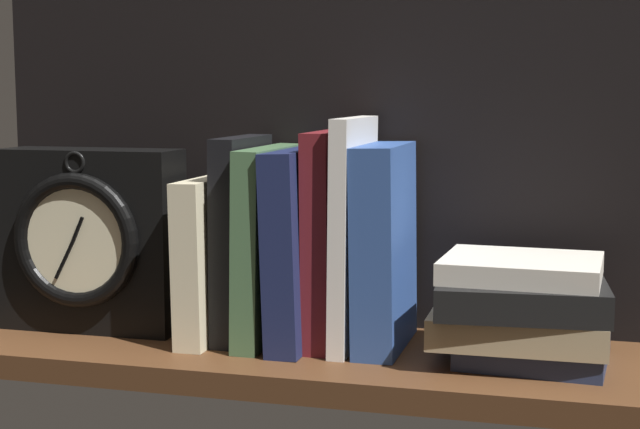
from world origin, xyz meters
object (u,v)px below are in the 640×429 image
book_cream_twain (214,256)px  book_blue_modern (384,247)px  book_maroon_dawkins (329,238)px  book_stack_side (522,309)px  book_navy_bierce (298,246)px  framed_clock (90,240)px  book_green_romantic (268,244)px  book_black_skeptic (242,238)px  book_white_catcher (353,232)px

book_cream_twain → book_blue_modern: bearing=0.0°
book_cream_twain → book_blue_modern: 18.61cm
book_maroon_dawkins → book_stack_side: size_ratio=1.29×
book_navy_bierce → framed_clock: book_navy_bierce is taller
book_green_romantic → book_blue_modern: (12.46, 0.00, 0.23)cm
book_green_romantic → book_stack_side: size_ratio=1.19×
book_black_skeptic → book_stack_side: size_ratio=1.25×
book_green_romantic → book_blue_modern: bearing=0.0°
book_stack_side → book_white_catcher: bearing=172.1°
book_cream_twain → book_stack_side: size_ratio=1.00×
book_navy_bierce → book_blue_modern: bearing=0.0°
book_green_romantic → framed_clock: book_green_romantic is taller
book_white_catcher → book_blue_modern: 3.53cm
book_green_romantic → framed_clock: (-19.98, -1.56, -0.15)cm
framed_clock → book_stack_side: framed_clock is taller
book_navy_bierce → book_white_catcher: 6.10cm
book_white_catcher → book_maroon_dawkins: bearing=180.0°
book_cream_twain → book_navy_bierce: bearing=0.0°
book_blue_modern → book_cream_twain: bearing=180.0°
book_white_catcher → book_blue_modern: size_ratio=1.13×
book_cream_twain → book_white_catcher: (15.25, 0.00, 3.20)cm
book_green_romantic → book_stack_side: (26.52, -2.41, -4.92)cm
book_cream_twain → book_green_romantic: size_ratio=0.84×
book_white_catcher → book_green_romantic: bearing=180.0°
book_cream_twain → book_navy_bierce: (9.38, 0.00, 1.55)cm
book_cream_twain → book_white_catcher: book_white_catcher is taller
book_green_romantic → book_stack_side: bearing=-5.2°
book_cream_twain → book_black_skeptic: book_black_skeptic is taller
book_maroon_dawkins → framed_clock: bearing=-176.6°
book_black_skeptic → book_navy_bierce: 6.29cm
book_green_romantic → framed_clock: bearing=-175.5°
book_blue_modern → book_stack_side: bearing=-9.7°
book_cream_twain → book_maroon_dawkins: 12.96cm
book_black_skeptic → book_navy_bierce: book_black_skeptic is taller
book_navy_bierce → book_white_catcher: size_ratio=0.86×
book_navy_bierce → book_white_catcher: book_white_catcher is taller
book_green_romantic → book_blue_modern: book_blue_modern is taller
book_white_catcher → book_black_skeptic: bearing=180.0°
book_blue_modern → framed_clock: size_ratio=1.05×
book_cream_twain → framed_clock: (-13.92, -1.56, 1.47)cm
book_green_romantic → book_maroon_dawkins: 6.71cm
book_maroon_dawkins → book_stack_side: bearing=-6.9°
book_cream_twain → book_maroon_dawkins: book_maroon_dawkins is taller
book_navy_bierce → book_maroon_dawkins: 3.47cm
book_maroon_dawkins → book_stack_side: book_maroon_dawkins is taller
book_cream_twain → book_maroon_dawkins: (12.71, 0.00, 2.49)cm
book_black_skeptic → book_green_romantic: book_black_skeptic is taller
book_green_romantic → book_black_skeptic: bearing=180.0°
book_black_skeptic → book_maroon_dawkins: 9.61cm
book_navy_bierce → book_cream_twain: bearing=180.0°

